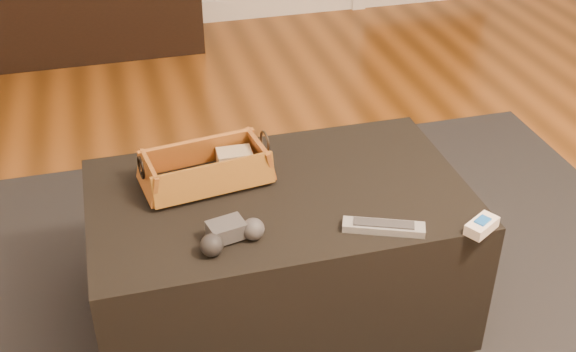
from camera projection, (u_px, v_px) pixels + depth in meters
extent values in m
cube|color=white|center=(217.00, 11.00, 4.11)|extent=(5.00, 0.04, 0.12)
cube|color=black|center=(71.00, 3.00, 3.66)|extent=(1.27, 0.45, 0.50)
cube|color=black|center=(284.00, 322.00, 2.10)|extent=(2.60, 2.00, 0.01)
cube|color=black|center=(279.00, 254.00, 2.02)|extent=(1.00, 0.60, 0.42)
cube|color=black|center=(202.00, 180.00, 1.92)|extent=(0.18, 0.08, 0.02)
cube|color=tan|center=(235.00, 159.00, 1.97)|extent=(0.10, 0.07, 0.05)
cube|color=#996022|center=(207.00, 181.00, 1.94)|extent=(0.32, 0.18, 0.01)
cube|color=#AD5B27|center=(197.00, 152.00, 1.97)|extent=(0.33, 0.08, 0.09)
cube|color=#A26D24|center=(215.00, 180.00, 1.86)|extent=(0.33, 0.08, 0.09)
cube|color=#B05C27|center=(261.00, 153.00, 1.97)|extent=(0.05, 0.17, 0.09)
cube|color=#975322|center=(147.00, 178.00, 1.86)|extent=(0.05, 0.17, 0.09)
torus|color=#2F281F|center=(265.00, 141.00, 1.95)|extent=(0.02, 0.06, 0.06)
torus|color=black|center=(141.00, 168.00, 1.84)|extent=(0.02, 0.06, 0.06)
cube|color=#38383B|center=(226.00, 230.00, 1.72)|extent=(0.10, 0.08, 0.04)
sphere|color=black|center=(212.00, 245.00, 1.67)|extent=(0.07, 0.07, 0.06)
sphere|color=#373639|center=(253.00, 229.00, 1.73)|extent=(0.07, 0.07, 0.06)
cube|color=#95989C|center=(384.00, 227.00, 1.76)|extent=(0.20, 0.12, 0.02)
cube|color=#313134|center=(384.00, 223.00, 1.75)|extent=(0.15, 0.09, 0.00)
cube|color=white|center=(482.00, 226.00, 1.76)|extent=(0.10, 0.09, 0.03)
cube|color=blue|center=(483.00, 221.00, 1.75)|extent=(0.05, 0.04, 0.01)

